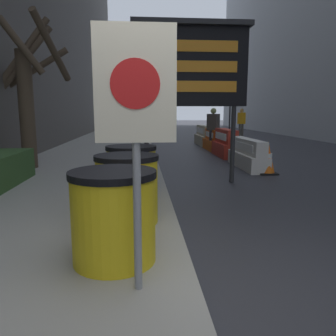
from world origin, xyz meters
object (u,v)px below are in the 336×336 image
object	(u,v)px
message_board	(191,66)
jersey_barrier_red_striped	(226,144)
barrel_drum_foreground	(114,216)
barrel_drum_middle	(127,189)
pedestrian_passerby	(241,121)
jersey_barrier_white	(248,155)
warning_sign	(136,109)
jersey_barrier_orange_far	(213,141)
traffic_light_near_curb	(161,94)
traffic_light_far_side	(231,91)
jersey_barrier_cream	(204,136)
pedestrian_worker	(213,126)
barrel_drum_back	(131,173)
traffic_cone_near	(268,158)

from	to	relation	value
message_board	jersey_barrier_red_striped	distance (m)	5.00
barrel_drum_foreground	barrel_drum_middle	distance (m)	1.07
pedestrian_passerby	jersey_barrier_white	bearing A→B (deg)	-95.09
warning_sign	jersey_barrier_orange_far	world-z (taller)	warning_sign
traffic_light_near_curb	traffic_light_far_side	bearing A→B (deg)	36.01
jersey_barrier_cream	traffic_light_near_curb	bearing A→B (deg)	106.81
traffic_light_far_side	pedestrian_worker	world-z (taller)	traffic_light_far_side
barrel_drum_middle	message_board	size ratio (longest dim) A/B	0.25
barrel_drum_middle	jersey_barrier_orange_far	size ratio (longest dim) A/B	0.49
jersey_barrier_white	jersey_barrier_orange_far	xyz separation A→B (m)	(-0.00, 4.33, 0.02)
jersey_barrier_white	message_board	bearing A→B (deg)	-135.78
barrel_drum_back	jersey_barrier_white	xyz separation A→B (m)	(3.06, 3.69, -0.24)
barrel_drum_back	jersey_barrier_orange_far	world-z (taller)	barrel_drum_back
traffic_cone_near	pedestrian_worker	world-z (taller)	pedestrian_worker
jersey_barrier_white	traffic_cone_near	xyz separation A→B (m)	(0.19, -0.94, 0.04)
barrel_drum_back	traffic_light_far_side	size ratio (longest dim) A/B	0.20
message_board	barrel_drum_middle	bearing A→B (deg)	-112.43
barrel_drum_back	traffic_light_near_curb	bearing A→B (deg)	84.71
barrel_drum_foreground	traffic_light_near_curb	size ratio (longest dim) A/B	0.24
message_board	pedestrian_worker	distance (m)	6.16
barrel_drum_foreground	message_board	distance (m)	4.60
traffic_light_near_curb	jersey_barrier_orange_far	bearing A→B (deg)	-77.67
jersey_barrier_cream	barrel_drum_foreground	bearing A→B (deg)	-104.49
barrel_drum_back	jersey_barrier_orange_far	bearing A→B (deg)	69.14
warning_sign	jersey_barrier_orange_far	xyz separation A→B (m)	(2.94, 10.67, -1.16)
barrel_drum_middle	warning_sign	distance (m)	1.85
barrel_drum_foreground	message_board	world-z (taller)	message_board
barrel_drum_middle	jersey_barrier_cream	distance (m)	11.56
jersey_barrier_cream	pedestrian_worker	bearing A→B (deg)	-92.53
message_board	jersey_barrier_cream	world-z (taller)	message_board
jersey_barrier_white	jersey_barrier_red_striped	distance (m)	2.36
barrel_drum_foreground	warning_sign	size ratio (longest dim) A/B	0.43
pedestrian_worker	barrel_drum_middle	bearing A→B (deg)	-64.20
jersey_barrier_orange_far	jersey_barrier_white	bearing A→B (deg)	-90.00
barrel_drum_middle	pedestrian_worker	size ratio (longest dim) A/B	0.50
message_board	traffic_light_near_curb	xyz separation A→B (m)	(0.24, 13.58, 0.15)
barrel_drum_back	jersey_barrier_cream	world-z (taller)	barrel_drum_back
barrel_drum_back	jersey_barrier_orange_far	size ratio (longest dim) A/B	0.49
barrel_drum_back	jersey_barrier_white	size ratio (longest dim) A/B	0.39
message_board	traffic_light_near_curb	bearing A→B (deg)	89.00
traffic_light_far_side	barrel_drum_back	bearing A→B (deg)	-109.42
warning_sign	traffic_light_near_curb	size ratio (longest dim) A/B	0.54
warning_sign	pedestrian_passerby	xyz separation A→B (m)	(5.90, 16.59, -0.51)
warning_sign	jersey_barrier_white	distance (m)	7.09
jersey_barrier_red_striped	traffic_light_far_side	bearing A→B (deg)	74.19
pedestrian_passerby	warning_sign	bearing A→B (deg)	-98.53
jersey_barrier_cream	traffic_light_far_side	bearing A→B (deg)	67.92
message_board	jersey_barrier_white	bearing A→B (deg)	44.22
jersey_barrier_orange_far	traffic_light_far_side	distance (m)	12.27
barrel_drum_foreground	jersey_barrier_cream	size ratio (longest dim) A/B	0.41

